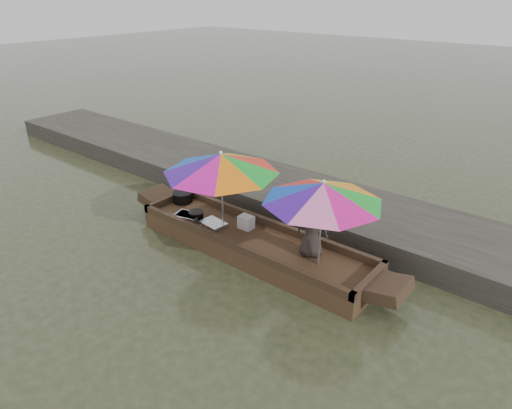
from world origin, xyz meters
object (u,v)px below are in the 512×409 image
Objects in this scene: tray_scallop at (213,223)px; charcoal_grill at (196,215)px; umbrella_bow at (222,190)px; boat_hull at (253,245)px; tray_crayfish at (188,216)px; cooking_pot at (183,197)px; vendor at (312,227)px; umbrella_stern at (321,224)px; supply_bag at (246,222)px.

charcoal_grill is at bearing -178.97° from tray_scallop.
tray_scallop is 0.77m from umbrella_bow.
tray_scallop is (-0.93, -0.11, 0.21)m from boat_hull.
tray_crayfish is at bearing -169.29° from tray_scallop.
umbrella_bow is (0.77, 0.22, 0.73)m from tray_crayfish.
cooking_pot reaches higher than tray_crayfish.
charcoal_grill reaches higher than tray_scallop.
charcoal_grill is 2.67m from vendor.
umbrella_stern is (2.38, 0.11, 0.74)m from tray_scallop.
umbrella_stern is at bearing -3.98° from cooking_pot.
supply_bag is (1.20, 0.42, 0.09)m from tray_crayfish.
cooking_pot is 0.82m from tray_crayfish.
cooking_pot is 3.72m from umbrella_stern.
boat_hull is at bearing -6.59° from cooking_pot.
vendor reaches higher than tray_scallop.
tray_scallop is at bearing -13.40° from vendor.
umbrella_stern reaches higher than cooking_pot.
umbrella_bow reaches higher than cooking_pot.
cooking_pot is 1.51× the size of supply_bag.
supply_bag reaches higher than tray_crayfish.
tray_crayfish is 0.17m from charcoal_grill.
tray_crayfish is 3.08m from umbrella_stern.
tray_scallop is 0.23× the size of umbrella_bow.
vendor is (2.74, 0.37, 0.52)m from tray_crayfish.
cooking_pot is at bearing 170.01° from umbrella_bow.
tray_scallop is 1.84× the size of supply_bag.
cooking_pot is 0.82× the size of tray_scallop.
cooking_pot is 0.21× the size of umbrella_stern.
cooking_pot reaches higher than charcoal_grill.
umbrella_bow is (0.17, 0.11, 0.74)m from tray_scallop.
supply_bag is 1.59m from vendor.
vendor is 0.36m from umbrella_stern.
supply_bag is 0.25× the size of vendor.
tray_scallop is at bearing -152.58° from supply_bag.
supply_bag is at bearing -1.61° from cooking_pot.
umbrella_stern reaches higher than tray_crayfish.
charcoal_grill reaches higher than tray_crayfish.
cooking_pot is 0.88m from charcoal_grill.
umbrella_stern is (3.65, -0.25, 0.66)m from cooking_pot.
boat_hull is at bearing -13.27° from vendor.
umbrella_bow reaches higher than tray_scallop.
supply_bag is at bearing 173.54° from umbrella_stern.
charcoal_grill is 0.26× the size of vendor.
cooking_pot is 1.45× the size of charcoal_grill.
supply_bag is at bearing 16.58° from charcoal_grill.
vendor is at bearing 149.07° from umbrella_stern.
tray_crayfish is 1.00× the size of tray_scallop.
boat_hull is 1.56m from tray_crayfish.
supply_bag is 1.90m from umbrella_stern.
umbrella_bow is at bearing 32.64° from tray_scallop.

